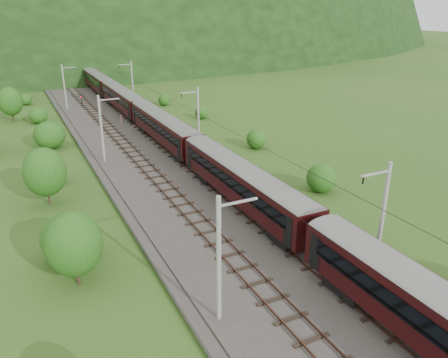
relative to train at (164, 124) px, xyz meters
name	(u,v)px	position (x,y,z in m)	size (l,w,h in m)	color
ground	(304,294)	(-2.40, -34.57, -3.39)	(600.00, 600.00, 0.00)	#2A5119
railbed	(234,228)	(-2.40, -24.57, -3.24)	(14.00, 220.00, 0.30)	#38332D
track_left	(208,232)	(-4.80, -24.57, -3.02)	(2.40, 220.00, 0.27)	#523023
track_right	(258,220)	(0.00, -24.57, -3.02)	(2.40, 220.00, 0.27)	#523023
catenary_left	(102,127)	(-8.52, -2.57, 1.11)	(2.54, 192.28, 8.00)	gray
catenary_right	(198,117)	(3.72, -2.57, 1.11)	(2.54, 192.28, 8.00)	gray
overhead_wires	(235,150)	(-2.40, -24.57, 3.71)	(4.83, 198.00, 0.03)	black
mountain_main	(30,41)	(-2.40, 225.43, -3.39)	(504.00, 360.00, 244.00)	black
train	(164,124)	(0.00, 0.00, 0.00)	(2.85, 159.37, 4.94)	black
hazard_post_near	(101,102)	(-2.50, 29.37, -2.36)	(0.16, 0.16, 1.48)	red
hazard_post_far	(121,119)	(-2.33, 14.38, -2.33)	(0.16, 0.16, 1.53)	red
signal	(82,101)	(-5.71, 31.00, -1.99)	(0.21, 0.21, 1.88)	black
vegetation_left	(47,212)	(-16.54, -19.43, -0.89)	(13.42, 144.57, 6.41)	#205215
vegetation_right	(364,203)	(9.55, -27.18, -2.23)	(6.10, 104.47, 2.69)	#205215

